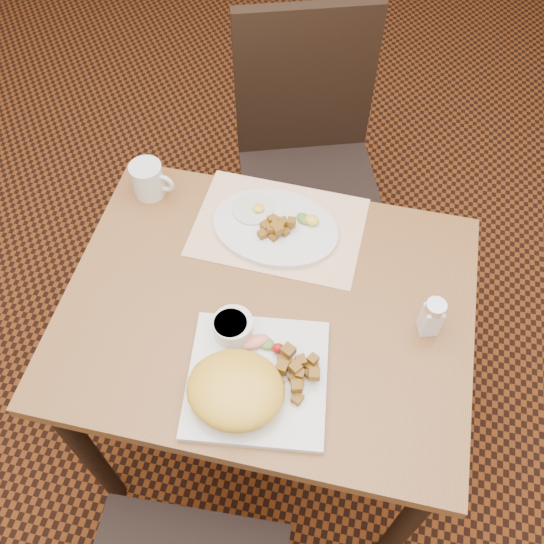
{
  "coord_description": "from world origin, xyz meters",
  "views": [
    {
      "loc": [
        0.16,
        -0.67,
        1.89
      ],
      "look_at": [
        0.0,
        0.04,
        0.82
      ],
      "focal_mm": 40.0,
      "sensor_mm": 36.0,
      "label": 1
    }
  ],
  "objects_px": {
    "plate_square": "(257,379)",
    "coffee_mug": "(149,180)",
    "plate_oval": "(275,228)",
    "chair_far": "(307,153)",
    "table": "(267,329)",
    "salt_shaker": "(432,317)"
  },
  "relations": [
    {
      "from": "plate_square",
      "to": "coffee_mug",
      "type": "relative_size",
      "value": 2.52
    },
    {
      "from": "plate_oval",
      "to": "coffee_mug",
      "type": "height_order",
      "value": "coffee_mug"
    },
    {
      "from": "plate_square",
      "to": "chair_far",
      "type": "bearing_deg",
      "value": 93.4
    },
    {
      "from": "plate_oval",
      "to": "coffee_mug",
      "type": "xyz_separation_m",
      "value": [
        -0.33,
        0.05,
        0.03
      ]
    },
    {
      "from": "table",
      "to": "plate_oval",
      "type": "xyz_separation_m",
      "value": [
        -0.03,
        0.21,
        0.12
      ]
    },
    {
      "from": "plate_oval",
      "to": "table",
      "type": "bearing_deg",
      "value": -82.57
    },
    {
      "from": "plate_square",
      "to": "plate_oval",
      "type": "height_order",
      "value": "plate_oval"
    },
    {
      "from": "chair_far",
      "to": "plate_oval",
      "type": "xyz_separation_m",
      "value": [
        0.0,
        -0.49,
        0.22
      ]
    },
    {
      "from": "table",
      "to": "plate_square",
      "type": "xyz_separation_m",
      "value": [
        0.02,
        -0.18,
        0.12
      ]
    },
    {
      "from": "chair_far",
      "to": "coffee_mug",
      "type": "relative_size",
      "value": 8.72
    },
    {
      "from": "chair_far",
      "to": "plate_square",
      "type": "height_order",
      "value": "chair_far"
    },
    {
      "from": "table",
      "to": "coffee_mug",
      "type": "xyz_separation_m",
      "value": [
        -0.36,
        0.26,
        0.15
      ]
    },
    {
      "from": "plate_square",
      "to": "coffee_mug",
      "type": "bearing_deg",
      "value": 130.69
    },
    {
      "from": "plate_square",
      "to": "coffee_mug",
      "type": "height_order",
      "value": "coffee_mug"
    },
    {
      "from": "plate_square",
      "to": "coffee_mug",
      "type": "xyz_separation_m",
      "value": [
        -0.38,
        0.44,
        0.04
      ]
    },
    {
      "from": "plate_square",
      "to": "salt_shaker",
      "type": "relative_size",
      "value": 2.8
    },
    {
      "from": "table",
      "to": "plate_oval",
      "type": "height_order",
      "value": "plate_oval"
    },
    {
      "from": "chair_far",
      "to": "coffee_mug",
      "type": "height_order",
      "value": "chair_far"
    },
    {
      "from": "table",
      "to": "salt_shaker",
      "type": "relative_size",
      "value": 9.0
    },
    {
      "from": "table",
      "to": "coffee_mug",
      "type": "height_order",
      "value": "coffee_mug"
    },
    {
      "from": "coffee_mug",
      "to": "chair_far",
      "type": "bearing_deg",
      "value": 52.96
    },
    {
      "from": "plate_oval",
      "to": "salt_shaker",
      "type": "xyz_separation_m",
      "value": [
        0.38,
        -0.19,
        0.04
      ]
    }
  ]
}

